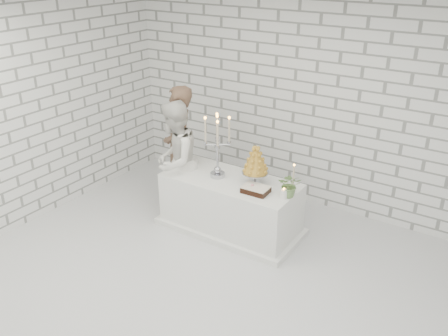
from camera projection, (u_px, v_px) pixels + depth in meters
ground at (214, 288)px, 5.53m from camera, size 6.00×5.00×0.01m
ceiling at (211, 12)px, 4.29m from camera, size 6.00×5.00×0.01m
wall_back at (314, 105)px, 6.81m from camera, size 6.00×0.01×3.00m
wall_left at (24, 116)px, 6.40m from camera, size 0.01×5.00×3.00m
cake_table at (230, 205)px, 6.54m from camera, size 1.80×0.80×0.75m
groom at (179, 147)px, 7.00m from camera, size 0.68×0.78×1.79m
bride at (175, 161)px, 6.69m from camera, size 0.83×0.96×1.68m
candelabra at (217, 147)px, 6.28m from camera, size 0.40×0.40×0.85m
croquembouche at (256, 165)px, 6.15m from camera, size 0.43×0.43×0.54m
chocolate_cake at (256, 190)px, 6.02m from camera, size 0.33×0.24×0.08m
pillar_candle at (284, 194)px, 5.87m from camera, size 0.09×0.09×0.12m
extra_taper at (293, 177)px, 6.06m from camera, size 0.06×0.06×0.32m
flowers at (290, 185)px, 5.89m from camera, size 0.35×0.33×0.31m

